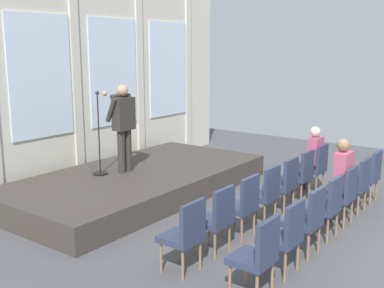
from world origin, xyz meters
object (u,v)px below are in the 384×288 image
(chair_r1_c1, at_px, (286,233))
(chair_r1_c6, at_px, (369,173))
(chair_r0_c0, at_px, (186,232))
(chair_r0_c2, at_px, (243,203))
(chair_r1_c4, at_px, (343,192))
(mic_stand, at_px, (100,157))
(chair_r1_c3, at_px, (327,203))
(speaker, at_px, (123,122))
(chair_r0_c4, at_px, (284,181))
(chair_r0_c5, at_px, (301,173))
(chair_r0_c6, at_px, (316,165))
(chair_r0_c3, at_px, (265,191))
(audience_r1_c4, at_px, (339,177))
(chair_r1_c5, at_px, (357,182))
(chair_r0_c1, at_px, (217,216))
(chair_r1_c0, at_px, (258,253))
(chair_r1_c2, at_px, (308,217))
(audience_r0_c6, at_px, (312,155))

(chair_r1_c1, bearing_deg, chair_r1_c6, 0.00)
(chair_r0_c0, bearing_deg, chair_r0_c2, 0.00)
(chair_r0_c0, xyz_separation_m, chair_r1_c4, (2.77, -1.00, 0.00))
(mic_stand, relative_size, chair_r1_c3, 1.65)
(speaker, height_order, chair_r0_c0, speaker)
(chair_r0_c4, relative_size, chair_r0_c5, 1.00)
(chair_r0_c0, bearing_deg, chair_r0_c6, 0.00)
(chair_r0_c0, height_order, chair_r0_c3, same)
(chair_r0_c4, bearing_deg, audience_r1_c4, -90.00)
(chair_r1_c5, bearing_deg, chair_r0_c0, 163.85)
(speaker, relative_size, mic_stand, 1.07)
(chair_r0_c1, bearing_deg, chair_r1_c3, -35.90)
(chair_r1_c0, height_order, chair_r1_c2, same)
(mic_stand, height_order, chair_r1_c2, mic_stand)
(chair_r0_c4, relative_size, chair_r1_c3, 1.00)
(mic_stand, relative_size, chair_r1_c5, 1.65)
(chair_r1_c2, relative_size, chair_r1_c6, 1.00)
(chair_r0_c4, height_order, chair_r0_c5, same)
(audience_r1_c4, bearing_deg, chair_r0_c2, 146.28)
(chair_r1_c3, bearing_deg, speaker, 92.27)
(chair_r0_c0, relative_size, chair_r1_c0, 1.00)
(chair_r0_c0, distance_m, chair_r0_c2, 1.38)
(chair_r0_c6, height_order, audience_r0_c6, audience_r0_c6)
(mic_stand, bearing_deg, chair_r0_c3, -79.79)
(chair_r0_c0, bearing_deg, mic_stand, 64.38)
(chair_r0_c0, bearing_deg, chair_r0_c3, 0.00)
(chair_r0_c2, relative_size, audience_r0_c6, 0.73)
(audience_r0_c6, bearing_deg, chair_r1_c5, -122.52)
(speaker, height_order, chair_r1_c2, speaker)
(chair_r1_c6, bearing_deg, chair_r0_c5, 124.63)
(chair_r0_c2, bearing_deg, chair_r1_c3, -55.37)
(chair_r1_c6, bearing_deg, chair_r1_c5, 180.00)
(chair_r0_c0, height_order, chair_r1_c1, same)
(chair_r1_c1, height_order, chair_r1_c2, same)
(chair_r1_c3, bearing_deg, chair_r1_c5, 0.00)
(chair_r1_c0, distance_m, chair_r1_c1, 0.69)
(audience_r1_c4, bearing_deg, chair_r0_c5, 53.16)
(chair_r0_c2, relative_size, chair_r1_c2, 1.00)
(chair_r0_c3, distance_m, chair_r0_c6, 2.08)
(speaker, bearing_deg, chair_r0_c0, -123.30)
(chair_r0_c2, distance_m, chair_r1_c0, 1.71)
(mic_stand, bearing_deg, chair_r0_c6, -49.97)
(mic_stand, xyz_separation_m, chair_r0_c0, (-1.51, -3.15, -0.23))
(audience_r0_c6, bearing_deg, chair_r0_c2, -178.28)
(mic_stand, relative_size, chair_r0_c5, 1.65)
(chair_r0_c3, height_order, chair_r0_c4, same)
(chair_r0_c0, distance_m, audience_r0_c6, 4.16)
(chair_r0_c2, bearing_deg, speaker, 79.61)
(chair_r0_c3, bearing_deg, chair_r0_c5, 0.00)
(audience_r1_c4, height_order, chair_r1_c5, audience_r1_c4)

